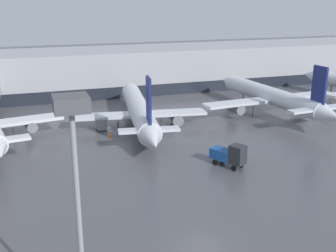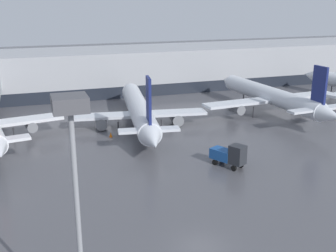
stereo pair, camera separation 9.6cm
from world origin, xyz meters
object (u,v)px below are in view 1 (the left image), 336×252
Objects in this scene: parked_jet_4 at (139,111)px; service_truck_1 at (230,155)px; parked_jet_3 at (272,96)px; apron_light_mast_0 at (74,149)px; traffic_cone_2 at (111,135)px.

parked_jet_4 is 20.36m from service_truck_1.
apron_light_mast_0 is at bearing 131.94° from parked_jet_3.
traffic_cone_2 is 39.73m from apron_light_mast_0.
parked_jet_3 reaches higher than parked_jet_4.
traffic_cone_2 is at bearing 91.89° from parked_jet_3.
parked_jet_3 is at bearing -82.30° from parked_jet_4.
parked_jet_4 is 7.42× the size of service_truck_1.
parked_jet_3 is 44.34× the size of traffic_cone_2.
service_truck_1 is at bearing 46.15° from apron_light_mast_0.
apron_light_mast_0 reaches higher than parked_jet_3.
parked_jet_3 is 56.12m from apron_light_mast_0.
service_truck_1 reaches higher than traffic_cone_2.
traffic_cone_2 is (-5.36, -3.64, -2.21)m from parked_jet_4.
traffic_cone_2 is at bearing 132.66° from parked_jet_4.
parked_jet_4 is at bearing 34.22° from traffic_cone_2.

